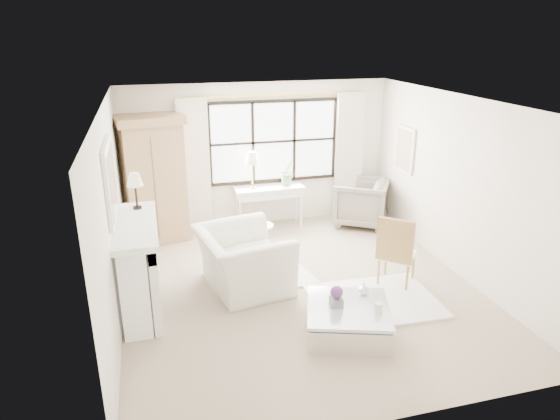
% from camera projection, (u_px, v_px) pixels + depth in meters
% --- Properties ---
extents(floor, '(5.50, 5.50, 0.00)m').
position_uv_depth(floor, '(300.00, 288.00, 7.34)').
color(floor, tan).
rests_on(floor, ground).
extents(ceiling, '(5.50, 5.50, 0.00)m').
position_uv_depth(ceiling, '(303.00, 102.00, 6.42)').
color(ceiling, silver).
rests_on(ceiling, ground).
extents(wall_back, '(5.00, 0.00, 5.00)m').
position_uv_depth(wall_back, '(258.00, 155.00, 9.37)').
color(wall_back, white).
rests_on(wall_back, ground).
extents(wall_front, '(5.00, 0.00, 5.00)m').
position_uv_depth(wall_front, '(395.00, 300.00, 4.38)').
color(wall_front, beige).
rests_on(wall_front, ground).
extents(wall_left, '(0.00, 5.50, 5.50)m').
position_uv_depth(wall_left, '(112.00, 218.00, 6.27)').
color(wall_left, beige).
rests_on(wall_left, ground).
extents(wall_right, '(0.00, 5.50, 5.50)m').
position_uv_depth(wall_right, '(460.00, 187.00, 7.49)').
color(wall_right, silver).
rests_on(wall_right, ground).
extents(window_pane, '(2.40, 0.02, 1.50)m').
position_uv_depth(window_pane, '(274.00, 142.00, 9.34)').
color(window_pane, silver).
rests_on(window_pane, wall_back).
extents(window_frame, '(2.50, 0.04, 1.50)m').
position_uv_depth(window_frame, '(274.00, 142.00, 9.33)').
color(window_frame, black).
rests_on(window_frame, wall_back).
extents(curtain_rod, '(3.30, 0.04, 0.04)m').
position_uv_depth(curtain_rod, '(274.00, 95.00, 8.99)').
color(curtain_rod, gold).
rests_on(curtain_rod, wall_back).
extents(curtain_left, '(0.55, 0.10, 2.47)m').
position_uv_depth(curtain_left, '(195.00, 167.00, 9.03)').
color(curtain_left, silver).
rests_on(curtain_left, ground).
extents(curtain_right, '(0.55, 0.10, 2.47)m').
position_uv_depth(curtain_right, '(349.00, 157.00, 9.76)').
color(curtain_right, beige).
rests_on(curtain_right, ground).
extents(fireplace, '(0.58, 1.66, 1.26)m').
position_uv_depth(fireplace, '(136.00, 266.00, 6.57)').
color(fireplace, white).
rests_on(fireplace, ground).
extents(mirror_frame, '(0.05, 1.15, 0.95)m').
position_uv_depth(mirror_frame, '(110.00, 181.00, 6.11)').
color(mirror_frame, white).
rests_on(mirror_frame, wall_left).
extents(mirror_glass, '(0.02, 1.00, 0.80)m').
position_uv_depth(mirror_glass, '(112.00, 181.00, 6.12)').
color(mirror_glass, silver).
rests_on(mirror_glass, wall_left).
extents(art_frame, '(0.04, 0.62, 0.82)m').
position_uv_depth(art_frame, '(405.00, 149.00, 8.95)').
color(art_frame, white).
rests_on(art_frame, wall_right).
extents(art_canvas, '(0.01, 0.52, 0.72)m').
position_uv_depth(art_canvas, '(404.00, 150.00, 8.95)').
color(art_canvas, tan).
rests_on(art_canvas, wall_right).
extents(mantel_lamp, '(0.22, 0.22, 0.51)m').
position_uv_depth(mantel_lamp, '(135.00, 181.00, 6.74)').
color(mantel_lamp, black).
rests_on(mantel_lamp, fireplace).
extents(armoire, '(1.24, 0.91, 2.24)m').
position_uv_depth(armoire, '(154.00, 179.00, 8.65)').
color(armoire, tan).
rests_on(armoire, floor).
extents(console_table, '(1.31, 0.49, 0.80)m').
position_uv_depth(console_table, '(269.00, 207.00, 9.49)').
color(console_table, white).
rests_on(console_table, floor).
extents(console_lamp, '(0.28, 0.28, 0.69)m').
position_uv_depth(console_lamp, '(252.00, 159.00, 9.10)').
color(console_lamp, '#AB803B').
rests_on(console_lamp, console_table).
extents(orchid_plant, '(0.37, 0.35, 0.53)m').
position_uv_depth(orchid_plant, '(288.00, 172.00, 9.37)').
color(orchid_plant, '#5B774F').
rests_on(orchid_plant, console_table).
extents(side_table, '(0.40, 0.40, 0.51)m').
position_uv_depth(side_table, '(262.00, 235.00, 8.40)').
color(side_table, silver).
rests_on(side_table, floor).
extents(rug_left, '(1.69, 1.33, 0.03)m').
position_uv_depth(rug_left, '(260.00, 277.00, 7.63)').
color(rug_left, white).
rests_on(rug_left, floor).
extents(rug_right, '(1.77, 1.35, 0.03)m').
position_uv_depth(rug_right, '(374.00, 301.00, 6.97)').
color(rug_right, white).
rests_on(rug_right, floor).
extents(club_armchair, '(1.38, 1.52, 0.87)m').
position_uv_depth(club_armchair, '(243.00, 260.00, 7.23)').
color(club_armchair, silver).
rests_on(club_armchair, floor).
extents(wingback_chair, '(1.33, 1.32, 0.88)m').
position_uv_depth(wingback_chair, '(361.00, 202.00, 9.62)').
color(wingback_chair, gray).
rests_on(wingback_chair, floor).
extents(french_chair, '(0.68, 0.68, 1.08)m').
position_uv_depth(french_chair, '(396.00, 265.00, 7.37)').
color(french_chair, '#AA8147').
rests_on(french_chair, floor).
extents(coffee_table, '(1.26, 1.26, 0.38)m').
position_uv_depth(coffee_table, '(348.00, 321.00, 6.19)').
color(coffee_table, silver).
rests_on(coffee_table, floor).
extents(planter_box, '(0.17, 0.17, 0.11)m').
position_uv_depth(planter_box, '(336.00, 302.00, 6.13)').
color(planter_box, slate).
rests_on(planter_box, coffee_table).
extents(planter_flowers, '(0.16, 0.16, 0.16)m').
position_uv_depth(planter_flowers, '(337.00, 292.00, 6.08)').
color(planter_flowers, '#5B2C6F').
rests_on(planter_flowers, planter_box).
extents(pillar_candle, '(0.10, 0.10, 0.12)m').
position_uv_depth(pillar_candle, '(378.00, 307.00, 6.00)').
color(pillar_candle, silver).
rests_on(pillar_candle, coffee_table).
extents(coffee_vase, '(0.17, 0.17, 0.15)m').
position_uv_depth(coffee_vase, '(364.00, 289.00, 6.39)').
color(coffee_vase, silver).
rests_on(coffee_vase, coffee_table).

